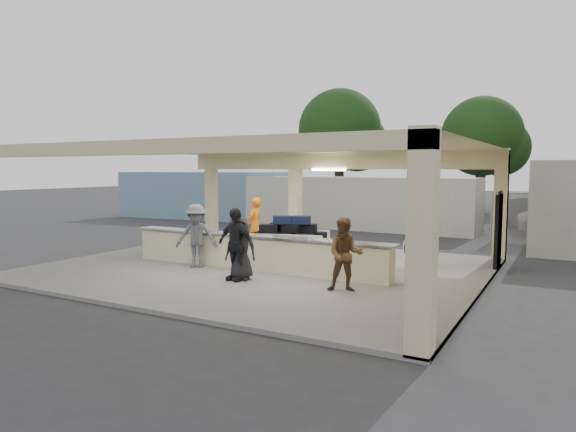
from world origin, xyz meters
The scene contains 15 objects.
ground centered at (0.00, 0.00, 0.00)m, with size 120.00×120.00×0.00m, color #28282A.
pavilion centered at (0.21, 0.66, 1.35)m, with size 12.01×10.00×3.55m.
baggage_counter centered at (0.00, -0.50, 0.59)m, with size 8.20×0.58×0.98m.
luggage_cart centered at (0.14, 1.20, 0.85)m, with size 2.68×2.05×1.38m.
drum_fan centered at (3.91, 2.07, 0.60)m, with size 0.87×0.67×0.94m.
baggage_handler centered at (-1.50, 1.89, 1.03)m, with size 0.68×0.37×1.87m, color orange.
passenger_a centered at (3.25, -1.67, 0.95)m, with size 0.83×0.36×1.71m, color brown.
passenger_b centered at (0.37, -1.93, 1.03)m, with size 1.09×0.40×1.85m, color black.
passenger_c centered at (-1.60, -1.04, 1.01)m, with size 1.17×0.41×1.81m, color #4D4E52.
passenger_d centered at (0.44, -1.79, 0.90)m, with size 0.78×0.32×1.61m, color black.
car_dark centered at (6.63, 14.35, 0.77)m, with size 1.63×4.63×1.54m, color black.
container_white centered at (-1.53, 11.14, 1.26)m, with size 11.61×2.32×2.52m, color beige.
container_blue centered at (-11.27, 11.43, 1.36)m, with size 10.50×2.52×2.73m, color #6587A2.
tree_left centered at (-7.68, 24.16, 5.59)m, with size 6.60×6.30×9.00m.
tree_mid centered at (2.32, 26.16, 4.96)m, with size 6.00×5.60×8.00m.
Camera 1 is at (7.75, -12.48, 2.92)m, focal length 32.00 mm.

